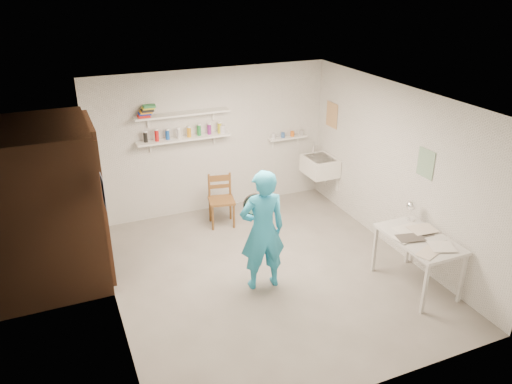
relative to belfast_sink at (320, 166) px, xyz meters
name	(u,v)px	position (x,y,z in m)	size (l,w,h in m)	color
floor	(267,274)	(-1.75, -1.70, -0.71)	(4.00, 4.50, 0.02)	slate
ceiling	(269,99)	(-1.75, -1.70, 1.71)	(4.00, 4.50, 0.02)	silver
wall_back	(212,141)	(-1.75, 0.56, 0.50)	(4.00, 0.02, 2.40)	silver
wall_front	(373,289)	(-1.75, -3.96, 0.50)	(4.00, 0.02, 2.40)	silver
wall_left	(106,222)	(-3.76, -1.70, 0.50)	(0.02, 4.50, 2.40)	silver
wall_right	(398,170)	(0.26, -1.70, 0.50)	(0.02, 4.50, 2.40)	silver
doorway_recess	(98,201)	(-3.74, -0.65, 0.30)	(0.02, 0.90, 2.00)	black
corridor_box	(40,207)	(-4.45, -0.65, 0.35)	(1.40, 1.50, 2.10)	brown
door_lintel	(89,124)	(-3.72, -0.65, 1.35)	(0.06, 1.05, 0.10)	brown
door_jamb_near	(105,217)	(-3.72, -1.15, 0.30)	(0.06, 0.10, 2.00)	brown
door_jamb_far	(95,187)	(-3.72, -0.15, 0.30)	(0.06, 0.10, 2.00)	brown
shelf_lower	(184,139)	(-2.25, 0.43, 0.65)	(1.50, 0.22, 0.03)	white
shelf_upper	(183,114)	(-2.25, 0.43, 1.05)	(1.50, 0.22, 0.03)	white
ledge_shelf	(288,138)	(-0.40, 0.47, 0.42)	(0.70, 0.14, 0.03)	white
poster_left	(103,191)	(-3.74, -1.65, 0.85)	(0.01, 0.28, 0.36)	#334C7F
poster_right_a	(332,115)	(0.24, 0.10, 0.85)	(0.01, 0.34, 0.42)	#995933
poster_right_b	(426,163)	(0.24, -2.25, 0.80)	(0.01, 0.30, 0.38)	#3F724C
belfast_sink	(320,166)	(0.00, 0.00, 0.00)	(0.48, 0.60, 0.30)	white
man	(263,230)	(-1.93, -1.92, 0.11)	(0.59, 0.39, 1.62)	#279AC4
wall_clock	(254,204)	(-1.95, -1.70, 0.38)	(0.29, 0.29, 0.04)	#CCCA8B
wooden_chair	(221,201)	(-1.84, -0.11, -0.27)	(0.40, 0.38, 0.85)	brown
work_table	(416,262)	(-0.11, -2.72, -0.34)	(0.65, 1.08, 0.72)	silver
desk_lamp	(411,205)	(0.07, -2.28, 0.24)	(0.14, 0.14, 0.14)	white
spray_cans	(184,133)	(-2.25, 0.43, 0.75)	(1.29, 0.06, 0.17)	black
book_stack	(147,111)	(-2.80, 0.43, 1.15)	(0.28, 0.14, 0.17)	red
ledge_pots	(288,134)	(-0.40, 0.47, 0.48)	(0.48, 0.07, 0.09)	silver
papers	(420,236)	(-0.11, -2.72, 0.04)	(0.30, 0.22, 0.03)	silver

